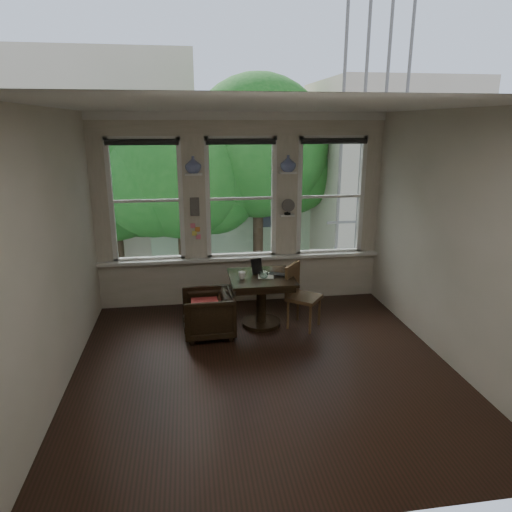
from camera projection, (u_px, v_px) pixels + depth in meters
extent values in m
plane|color=black|center=(264.00, 368.00, 5.49)|extent=(4.50, 4.50, 0.00)
plane|color=silver|center=(265.00, 106.00, 4.65)|extent=(4.50, 4.50, 0.00)
plane|color=beige|center=(241.00, 211.00, 7.21)|extent=(4.50, 0.00, 4.50)
plane|color=beige|center=(323.00, 339.00, 2.93)|extent=(4.50, 0.00, 4.50)
plane|color=beige|center=(52.00, 256.00, 4.75)|extent=(0.00, 4.50, 4.50)
plane|color=beige|center=(452.00, 241.00, 5.39)|extent=(0.00, 4.50, 4.50)
cube|color=white|center=(193.00, 174.00, 6.84)|extent=(0.26, 0.16, 0.03)
cube|color=white|center=(288.00, 173.00, 7.05)|extent=(0.26, 0.16, 0.03)
cube|color=#59544F|center=(195.00, 207.00, 7.01)|extent=(0.14, 0.06, 0.28)
imported|color=silver|center=(193.00, 165.00, 6.80)|extent=(0.24, 0.24, 0.25)
imported|color=silver|center=(288.00, 163.00, 7.01)|extent=(0.24, 0.24, 0.25)
imported|color=black|center=(208.00, 314.00, 6.26)|extent=(0.72, 0.70, 0.63)
cube|color=maroon|center=(208.00, 305.00, 6.22)|extent=(0.45, 0.45, 0.06)
imported|color=black|center=(279.00, 276.00, 6.43)|extent=(0.39, 0.34, 0.03)
imported|color=white|center=(242.00, 275.00, 6.34)|extent=(0.11, 0.11, 0.10)
imported|color=white|center=(264.00, 275.00, 6.36)|extent=(0.14, 0.14, 0.10)
cube|color=black|center=(257.00, 266.00, 6.54)|extent=(0.17, 0.12, 0.22)
cube|color=silver|center=(266.00, 275.00, 6.49)|extent=(0.27, 0.33, 0.00)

